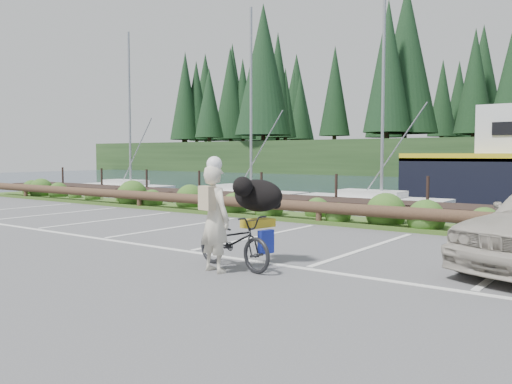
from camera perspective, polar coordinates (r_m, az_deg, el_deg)
ground at (r=10.71m, az=-5.76°, el=-5.96°), size 72.00×72.00×0.00m
vegetation_strip at (r=15.02m, az=7.95°, el=-2.92°), size 34.00×1.60×0.10m
log_rail at (r=14.42m, az=6.62°, el=-3.39°), size 32.00×0.30×0.60m
bicycle at (r=8.81m, az=-2.37°, el=-5.19°), size 1.76×0.88×0.88m
cyclist at (r=8.50m, az=-4.38°, el=-2.83°), size 0.67×0.51×1.68m
dog at (r=9.08m, az=0.20°, el=-0.37°), size 0.62×1.01×0.55m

